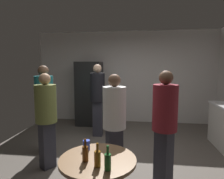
{
  "coord_description": "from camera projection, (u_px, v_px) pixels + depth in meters",
  "views": [
    {
      "loc": [
        0.35,
        -3.32,
        1.68
      ],
      "look_at": [
        -0.13,
        0.4,
        1.24
      ],
      "focal_mm": 31.69,
      "sensor_mm": 36.0,
      "label": 1
    }
  ],
  "objects": [
    {
      "name": "beer_bottle_brown",
      "position": [
        85.0,
        153.0,
        1.97
      ],
      "size": [
        0.06,
        0.06,
        0.23
      ],
      "color": "#593314",
      "rests_on": "foreground_table"
    },
    {
      "name": "person_in_teal_shirt",
      "position": [
        44.0,
        102.0,
        3.76
      ],
      "size": [
        0.47,
        0.47,
        1.7
      ],
      "rotation": [
        0.0,
        0.0,
        -0.54
      ],
      "color": "#2D2D38",
      "rests_on": "ground_plane"
    },
    {
      "name": "refrigerator",
      "position": [
        89.0,
        93.0,
        5.7
      ],
      "size": [
        0.7,
        0.68,
        1.8
      ],
      "color": "black",
      "rests_on": "ground_plane"
    },
    {
      "name": "person_in_olive_shirt",
      "position": [
        46.0,
        114.0,
        3.2
      ],
      "size": [
        0.47,
        0.47,
        1.57
      ],
      "rotation": [
        0.0,
        0.0,
        -0.61
      ],
      "color": "#2D2D38",
      "rests_on": "ground_plane"
    },
    {
      "name": "person_in_black_shirt",
      "position": [
        98.0,
        94.0,
        4.69
      ],
      "size": [
        0.35,
        0.35,
        1.72
      ],
      "rotation": [
        0.0,
        0.0,
        -1.59
      ],
      "color": "#2D2D38",
      "rests_on": "ground_plane"
    },
    {
      "name": "person_in_maroon_shirt",
      "position": [
        165.0,
        120.0,
        2.71
      ],
      "size": [
        0.48,
        0.48,
        1.62
      ],
      "rotation": [
        0.0,
        0.0,
        -2.36
      ],
      "color": "#2D2D38",
      "rests_on": "ground_plane"
    },
    {
      "name": "person_in_white_shirt",
      "position": [
        114.0,
        119.0,
        2.9
      ],
      "size": [
        0.46,
        0.46,
        1.57
      ],
      "rotation": [
        0.0,
        0.0,
        -1.09
      ],
      "color": "#2D2D38",
      "rests_on": "ground_plane"
    },
    {
      "name": "ground_plane",
      "position": [
        116.0,
        164.0,
        3.51
      ],
      "size": [
        5.2,
        5.2,
        0.1
      ],
      "primitive_type": "cube",
      "color": "#5B544C"
    },
    {
      "name": "beer_bottle_amber",
      "position": [
        97.0,
        158.0,
        1.86
      ],
      "size": [
        0.06,
        0.06,
        0.23
      ],
      "color": "#8C5919",
      "rests_on": "foreground_table"
    },
    {
      "name": "plastic_cup_blue",
      "position": [
        86.0,
        145.0,
        2.24
      ],
      "size": [
        0.08,
        0.08,
        0.11
      ],
      "primitive_type": "cylinder",
      "color": "blue",
      "rests_on": "foreground_table"
    },
    {
      "name": "wall_back",
      "position": [
        126.0,
        77.0,
        5.94
      ],
      "size": [
        5.32,
        0.06,
        2.7
      ],
      "primitive_type": "cube",
      "color": "silver",
      "rests_on": "ground_plane"
    },
    {
      "name": "beer_bottle_green",
      "position": [
        108.0,
        161.0,
        1.8
      ],
      "size": [
        0.06,
        0.06,
        0.23
      ],
      "color": "#26662D",
      "rests_on": "foreground_table"
    },
    {
      "name": "foreground_table",
      "position": [
        98.0,
        168.0,
        2.05
      ],
      "size": [
        0.8,
        0.8,
        0.73
      ],
      "color": "olive",
      "rests_on": "ground_plane"
    }
  ]
}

